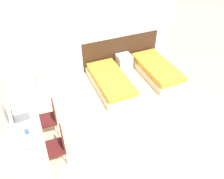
{
  "coord_description": "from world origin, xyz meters",
  "views": [
    {
      "loc": [
        -1.73,
        -1.86,
        4.25
      ],
      "look_at": [
        0.0,
        2.22,
        0.55
      ],
      "focal_mm": 35.0,
      "sensor_mm": 36.0,
      "label": 1
    }
  ],
  "objects_px": {
    "bed_near_door": "(157,70)",
    "chair_near_notebook": "(57,145)",
    "nightstand": "(124,61)",
    "chair_near_laptop": "(50,117)",
    "laptop": "(19,116)",
    "bed_near_window": "(110,82)"
  },
  "relations": [
    {
      "from": "nightstand",
      "to": "laptop",
      "type": "height_order",
      "value": "laptop"
    },
    {
      "from": "bed_near_door",
      "to": "nightstand",
      "type": "relative_size",
      "value": 4.11
    },
    {
      "from": "chair_near_laptop",
      "to": "bed_near_window",
      "type": "bearing_deg",
      "value": 33.57
    },
    {
      "from": "bed_near_window",
      "to": "nightstand",
      "type": "distance_m",
      "value": 1.13
    },
    {
      "from": "bed_near_window",
      "to": "bed_near_door",
      "type": "bearing_deg",
      "value": 0.0
    },
    {
      "from": "bed_near_door",
      "to": "chair_near_notebook",
      "type": "distance_m",
      "value": 4.11
    },
    {
      "from": "laptop",
      "to": "chair_near_notebook",
      "type": "bearing_deg",
      "value": -53.26
    },
    {
      "from": "bed_near_window",
      "to": "laptop",
      "type": "relative_size",
      "value": 5.73
    },
    {
      "from": "bed_near_door",
      "to": "chair_near_notebook",
      "type": "relative_size",
      "value": 2.22
    },
    {
      "from": "bed_near_window",
      "to": "bed_near_door",
      "type": "distance_m",
      "value": 1.63
    },
    {
      "from": "chair_near_laptop",
      "to": "laptop",
      "type": "bearing_deg",
      "value": -167.62
    },
    {
      "from": "chair_near_notebook",
      "to": "laptop",
      "type": "height_order",
      "value": "laptop"
    },
    {
      "from": "chair_near_laptop",
      "to": "chair_near_notebook",
      "type": "xyz_separation_m",
      "value": [
        0.0,
        -0.84,
        0.0
      ]
    },
    {
      "from": "bed_near_window",
      "to": "chair_near_notebook",
      "type": "height_order",
      "value": "chair_near_notebook"
    },
    {
      "from": "chair_near_laptop",
      "to": "laptop",
      "type": "distance_m",
      "value": 0.7
    },
    {
      "from": "chair_near_laptop",
      "to": "chair_near_notebook",
      "type": "distance_m",
      "value": 0.84
    },
    {
      "from": "nightstand",
      "to": "chair_near_laptop",
      "type": "distance_m",
      "value": 3.37
    },
    {
      "from": "nightstand",
      "to": "chair_near_laptop",
      "type": "xyz_separation_m",
      "value": [
        -2.8,
        -1.85,
        0.25
      ]
    },
    {
      "from": "bed_near_window",
      "to": "chair_near_laptop",
      "type": "relative_size",
      "value": 2.22
    },
    {
      "from": "bed_near_door",
      "to": "chair_near_notebook",
      "type": "height_order",
      "value": "chair_near_notebook"
    },
    {
      "from": "bed_near_window",
      "to": "chair_near_notebook",
      "type": "relative_size",
      "value": 2.22
    },
    {
      "from": "bed_near_door",
      "to": "laptop",
      "type": "height_order",
      "value": "laptop"
    }
  ]
}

